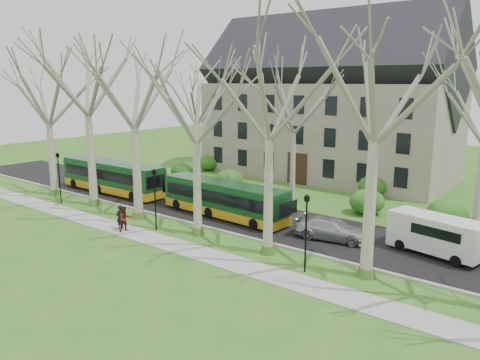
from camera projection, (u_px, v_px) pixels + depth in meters
name	position (u px, v px, depth m)	size (l,w,h in m)	color
ground	(231.00, 244.00, 30.07)	(120.00, 120.00, 0.00)	#2C681D
sidewalk	(205.00, 255.00, 28.14)	(70.00, 2.00, 0.06)	gray
road	(278.00, 223.00, 34.30)	(80.00, 8.00, 0.06)	black
curb	(246.00, 237.00, 31.21)	(80.00, 0.25, 0.14)	#A5A39E
building	(328.00, 102.00, 50.51)	(26.50, 12.20, 16.00)	gray
tree_row_verge	(234.00, 135.00, 28.85)	(49.00, 7.00, 14.00)	gray
tree_row_far	(303.00, 135.00, 38.11)	(33.00, 7.00, 12.00)	gray
lamp_row	(221.00, 209.00, 28.76)	(36.22, 0.22, 4.30)	black
hedges	(287.00, 183.00, 43.47)	(30.60, 8.60, 2.00)	#1A5317
bus_lead	(113.00, 177.00, 43.54)	(11.92, 2.48, 2.98)	#113E1B
bus_follow	(224.00, 199.00, 35.78)	(11.07, 2.31, 2.77)	#113E1B
sedan	(332.00, 229.00, 30.66)	(1.98, 4.88, 1.42)	#A8A9AD
van_a	(436.00, 236.00, 27.86)	(5.42, 1.97, 2.36)	silver
pedestrian_a	(120.00, 217.00, 32.83)	(0.63, 0.41, 1.73)	black
pedestrian_b	(125.00, 219.00, 32.32)	(0.86, 0.67, 1.77)	#581514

